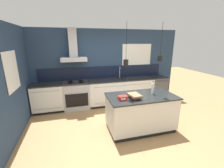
% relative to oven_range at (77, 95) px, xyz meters
% --- Properties ---
extents(ground_plane, '(16.00, 16.00, 0.00)m').
position_rel_oven_range_xyz_m(ground_plane, '(1.01, -1.69, -0.46)').
color(ground_plane, '#A87F51').
rests_on(ground_plane, ground).
extents(wall_back, '(5.60, 2.19, 2.60)m').
position_rel_oven_range_xyz_m(wall_back, '(0.95, 0.32, 0.90)').
color(wall_back, navy).
rests_on(wall_back, ground_plane).
extents(wall_left, '(0.08, 3.80, 2.60)m').
position_rel_oven_range_xyz_m(wall_left, '(-1.41, -0.99, 0.85)').
color(wall_left, navy).
rests_on(wall_left, ground_plane).
extents(counter_run_left, '(0.96, 0.64, 0.91)m').
position_rel_oven_range_xyz_m(counter_run_left, '(-0.88, 0.01, 0.01)').
color(counter_run_left, black).
rests_on(counter_run_left, ground_plane).
extents(counter_run_sink, '(2.34, 0.64, 1.33)m').
position_rel_oven_range_xyz_m(counter_run_sink, '(1.57, 0.01, 0.01)').
color(counter_run_sink, black).
rests_on(counter_run_sink, ground_plane).
extents(oven_range, '(0.82, 0.66, 0.91)m').
position_rel_oven_range_xyz_m(oven_range, '(0.00, 0.00, 0.00)').
color(oven_range, '#B5B5BA').
rests_on(oven_range, ground_plane).
extents(dishwasher, '(0.58, 0.65, 0.91)m').
position_rel_oven_range_xyz_m(dishwasher, '(3.02, 0.00, 0.00)').
color(dishwasher, '#4C4C51').
rests_on(dishwasher, ground_plane).
extents(kitchen_island, '(1.68, 0.92, 0.91)m').
position_rel_oven_range_xyz_m(kitchen_island, '(1.52, -1.72, 0.00)').
color(kitchen_island, black).
rests_on(kitchen_island, ground_plane).
extents(bottle_on_island, '(0.07, 0.07, 0.34)m').
position_rel_oven_range_xyz_m(bottle_on_island, '(1.83, -1.69, 0.60)').
color(bottle_on_island, silver).
rests_on(bottle_on_island, kitchen_island).
extents(book_stack, '(0.29, 0.34, 0.10)m').
position_rel_oven_range_xyz_m(book_stack, '(1.28, -1.85, 0.51)').
color(book_stack, '#B2332D').
rests_on(book_stack, kitchen_island).
extents(red_supply_box, '(0.19, 0.14, 0.09)m').
position_rel_oven_range_xyz_m(red_supply_box, '(0.97, -1.87, 0.50)').
color(red_supply_box, red).
rests_on(red_supply_box, kitchen_island).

